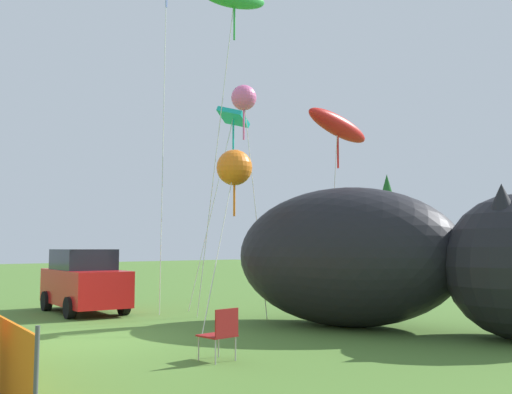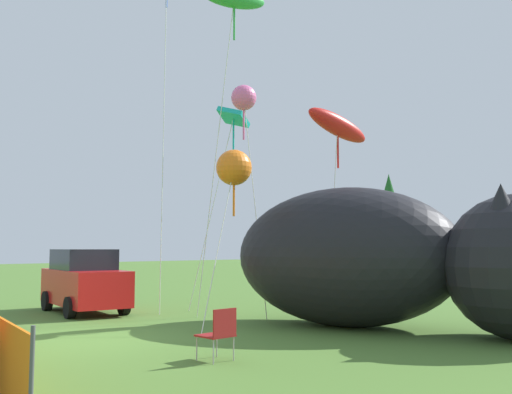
% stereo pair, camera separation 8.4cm
% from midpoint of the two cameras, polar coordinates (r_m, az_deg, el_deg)
% --- Properties ---
extents(ground_plane, '(120.00, 120.00, 0.00)m').
position_cam_midpoint_polar(ground_plane, '(13.22, -16.08, -13.62)').
color(ground_plane, '#4C752D').
extents(parked_car, '(4.29, 2.38, 1.96)m').
position_cam_midpoint_polar(parked_car, '(18.70, -16.67, -8.07)').
color(parked_car, red).
rests_on(parked_car, ground).
extents(folding_chair, '(0.56, 0.56, 0.93)m').
position_cam_midpoint_polar(folding_chair, '(10.40, -3.45, -13.21)').
color(folding_chair, maroon).
rests_on(folding_chair, ground).
extents(inflatable_cat, '(8.95, 4.92, 3.56)m').
position_cam_midpoint_polar(inflatable_cat, '(14.53, 13.07, -6.39)').
color(inflatable_cat, black).
rests_on(inflatable_cat, ground).
extents(kite_teal_diamond, '(1.35, 1.83, 6.66)m').
position_cam_midpoint_polar(kite_teal_diamond, '(19.09, -2.19, 7.67)').
color(kite_teal_diamond, silver).
rests_on(kite_teal_diamond, ground).
extents(kite_orange_flower, '(1.42, 2.34, 4.62)m').
position_cam_midpoint_polar(kite_orange_flower, '(15.22, -2.07, 2.93)').
color(kite_orange_flower, silver).
rests_on(kite_orange_flower, ground).
extents(kite_pink_octopus, '(1.48, 0.77, 6.96)m').
position_cam_midpoint_polar(kite_pink_octopus, '(17.63, -1.08, 9.80)').
color(kite_pink_octopus, silver).
rests_on(kite_pink_octopus, ground).
extents(kite_red_lizard, '(1.13, 2.49, 6.38)m').
position_cam_midpoint_polar(kite_red_lizard, '(17.60, 8.30, 7.03)').
color(kite_red_lizard, silver).
rests_on(kite_red_lizard, ground).
extents(horizon_tree_west, '(3.51, 3.51, 8.37)m').
position_cam_midpoint_polar(horizon_tree_west, '(50.54, 13.24, -1.39)').
color(horizon_tree_west, brown).
rests_on(horizon_tree_west, ground).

